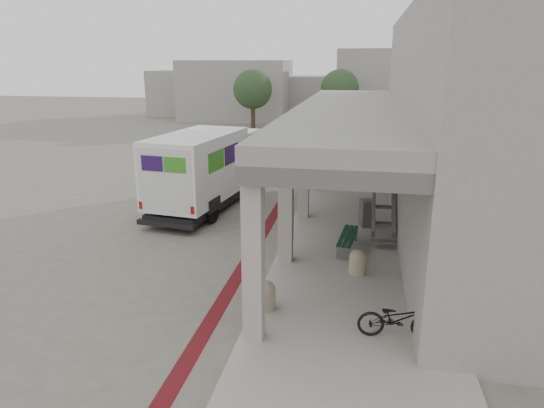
% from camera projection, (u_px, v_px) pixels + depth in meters
% --- Properties ---
extents(ground, '(120.00, 120.00, 0.00)m').
position_uv_depth(ground, '(208.00, 265.00, 13.38)').
color(ground, '#655F57').
rests_on(ground, ground).
extents(bike_lane_stripe, '(0.35, 40.00, 0.01)m').
position_uv_depth(bike_lane_stripe, '(258.00, 241.00, 15.09)').
color(bike_lane_stripe, '#5B1217').
rests_on(bike_lane_stripe, ground).
extents(sidewalk, '(4.40, 28.00, 0.12)m').
position_uv_depth(sidewalk, '(354.00, 274.00, 12.67)').
color(sidewalk, '#9B968B').
rests_on(sidewalk, ground).
extents(transit_building, '(7.60, 17.00, 7.00)m').
position_uv_depth(transit_building, '(452.00, 126.00, 15.47)').
color(transit_building, gray).
rests_on(transit_building, ground).
extents(distant_backdrop, '(28.00, 10.00, 6.50)m').
position_uv_depth(distant_backdrop, '(292.00, 90.00, 46.96)').
color(distant_backdrop, gray).
rests_on(distant_backdrop, ground).
extents(tree_left, '(3.20, 3.20, 4.80)m').
position_uv_depth(tree_left, '(253.00, 89.00, 39.76)').
color(tree_left, '#38281C').
rests_on(tree_left, ground).
extents(tree_mid, '(3.20, 3.20, 4.80)m').
position_uv_depth(tree_mid, '(340.00, 89.00, 40.42)').
color(tree_mid, '#38281C').
rests_on(tree_mid, ground).
extents(tree_right, '(3.20, 3.20, 4.80)m').
position_uv_depth(tree_right, '(441.00, 91.00, 38.08)').
color(tree_right, '#38281C').
rests_on(tree_right, ground).
extents(fedex_truck, '(2.96, 7.05, 2.92)m').
position_uv_depth(fedex_truck, '(208.00, 167.00, 18.36)').
color(fedex_truck, black).
rests_on(fedex_truck, ground).
extents(bench, '(0.59, 1.90, 0.44)m').
position_uv_depth(bench, '(348.00, 239.00, 14.08)').
color(bench, slate).
rests_on(bench, sidewalk).
extents(bollard_near, '(0.43, 0.43, 0.65)m').
position_uv_depth(bollard_near, '(358.00, 262.00, 12.47)').
color(bollard_near, '#9E9278').
rests_on(bollard_near, sidewalk).
extents(bollard_far, '(0.44, 0.44, 0.66)m').
position_uv_depth(bollard_far, '(266.00, 295.00, 10.70)').
color(bollard_far, gray).
rests_on(bollard_far, sidewalk).
extents(utility_cabinet, '(0.52, 0.62, 0.89)m').
position_uv_depth(utility_cabinet, '(367.00, 213.00, 16.06)').
color(utility_cabinet, slate).
rests_on(utility_cabinet, sidewalk).
extents(bicycle_black, '(1.61, 0.66, 0.83)m').
position_uv_depth(bicycle_black, '(398.00, 318.00, 9.54)').
color(bicycle_black, black).
rests_on(bicycle_black, sidewalk).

